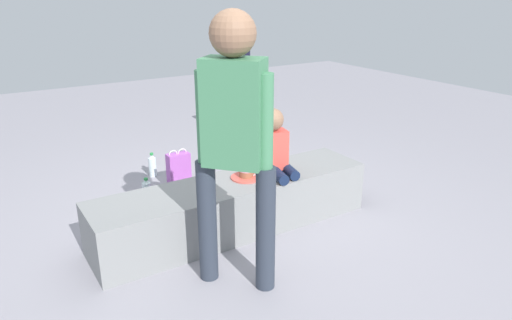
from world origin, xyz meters
TOP-DOWN VIEW (x-y plane):
  - ground_plane at (0.00, 0.00)m, footprint 12.00×12.00m
  - concrete_ledge at (0.00, 0.00)m, footprint 2.03×0.47m
  - child_seated at (0.31, -0.03)m, footprint 0.28×0.34m
  - adult_standing at (-0.31, -0.57)m, footprint 0.35×0.37m
  - cake_plate at (0.10, 0.01)m, footprint 0.22×0.22m
  - gift_bag at (-0.04, 0.90)m, footprint 0.19×0.10m
  - railing_post at (1.11, 1.69)m, footprint 0.36×0.36m
  - water_bottle_near_gift at (-0.36, 0.84)m, footprint 0.07×0.07m
  - water_bottle_far_side at (-0.13, 1.30)m, footprint 0.07×0.07m
  - cake_box_white at (0.72, 0.99)m, footprint 0.38×0.36m
  - handbag_black_leather at (0.33, 0.50)m, footprint 0.32×0.11m

SIDE VIEW (x-z plane):
  - ground_plane at x=0.00m, z-range 0.00..0.00m
  - cake_box_white at x=0.72m, z-range 0.00..0.10m
  - water_bottle_near_gift at x=-0.36m, z-range -0.01..0.18m
  - water_bottle_far_side at x=-0.13m, z-range -0.01..0.21m
  - handbag_black_leather at x=0.33m, z-range -0.05..0.27m
  - gift_bag at x=-0.04m, z-range -0.02..0.34m
  - concrete_ledge at x=0.00m, z-range 0.00..0.37m
  - railing_post at x=1.11m, z-range -0.14..0.90m
  - cake_plate at x=0.10m, z-range 0.36..0.43m
  - child_seated at x=0.31m, z-range 0.34..0.83m
  - adult_standing at x=-0.31m, z-range 0.16..1.71m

